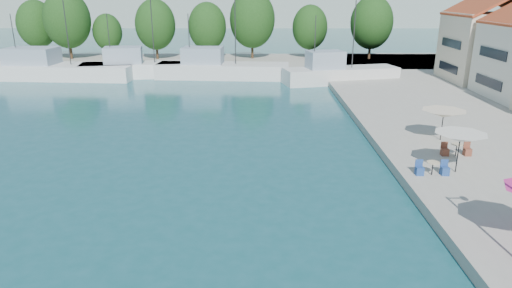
{
  "coord_description": "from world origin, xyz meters",
  "views": [
    {
      "loc": [
        -1.91,
        -1.29,
        10.2
      ],
      "look_at": [
        -2.11,
        26.0,
        1.13
      ],
      "focal_mm": 32.0,
      "sensor_mm": 36.0,
      "label": 1
    }
  ],
  "objects_px": {
    "trawler_01": "(53,70)",
    "trawler_03": "(219,69)",
    "umbrella_cream": "(444,114)",
    "umbrella_white": "(460,137)",
    "trawler_04": "(338,74)",
    "trawler_02": "(140,68)"
  },
  "relations": [
    {
      "from": "trawler_03",
      "to": "umbrella_cream",
      "type": "bearing_deg",
      "value": -53.71
    },
    {
      "from": "trawler_03",
      "to": "trawler_04",
      "type": "bearing_deg",
      "value": -9.17
    },
    {
      "from": "trawler_01",
      "to": "trawler_02",
      "type": "distance_m",
      "value": 10.61
    },
    {
      "from": "trawler_02",
      "to": "umbrella_cream",
      "type": "bearing_deg",
      "value": -55.4
    },
    {
      "from": "trawler_04",
      "to": "umbrella_white",
      "type": "xyz_separation_m",
      "value": [
        1.76,
        -29.84,
        1.57
      ]
    },
    {
      "from": "trawler_01",
      "to": "umbrella_cream",
      "type": "bearing_deg",
      "value": -31.12
    },
    {
      "from": "trawler_02",
      "to": "trawler_03",
      "type": "height_order",
      "value": "same"
    },
    {
      "from": "trawler_02",
      "to": "trawler_01",
      "type": "bearing_deg",
      "value": 176.83
    },
    {
      "from": "trawler_02",
      "to": "umbrella_white",
      "type": "xyz_separation_m",
      "value": [
        26.26,
        -33.78,
        1.57
      ]
    },
    {
      "from": "umbrella_white",
      "to": "umbrella_cream",
      "type": "bearing_deg",
      "value": 76.96
    },
    {
      "from": "trawler_02",
      "to": "trawler_03",
      "type": "relative_size",
      "value": 0.94
    },
    {
      "from": "trawler_02",
      "to": "umbrella_cream",
      "type": "height_order",
      "value": "trawler_02"
    },
    {
      "from": "trawler_01",
      "to": "umbrella_cream",
      "type": "xyz_separation_m",
      "value": [
        38.15,
        -26.6,
        1.39
      ]
    },
    {
      "from": "trawler_01",
      "to": "trawler_03",
      "type": "bearing_deg",
      "value": 5.42
    },
    {
      "from": "umbrella_white",
      "to": "trawler_01",
      "type": "bearing_deg",
      "value": 138.54
    },
    {
      "from": "umbrella_white",
      "to": "umbrella_cream",
      "type": "distance_m",
      "value": 6.05
    },
    {
      "from": "umbrella_cream",
      "to": "umbrella_white",
      "type": "bearing_deg",
      "value": -103.04
    },
    {
      "from": "trawler_03",
      "to": "umbrella_white",
      "type": "height_order",
      "value": "trawler_03"
    },
    {
      "from": "trawler_02",
      "to": "umbrella_white",
      "type": "distance_m",
      "value": 42.82
    },
    {
      "from": "trawler_01",
      "to": "trawler_04",
      "type": "relative_size",
      "value": 1.4
    },
    {
      "from": "trawler_02",
      "to": "umbrella_white",
      "type": "bearing_deg",
      "value": -62.27
    },
    {
      "from": "trawler_02",
      "to": "trawler_03",
      "type": "bearing_deg",
      "value": -14.0
    }
  ]
}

